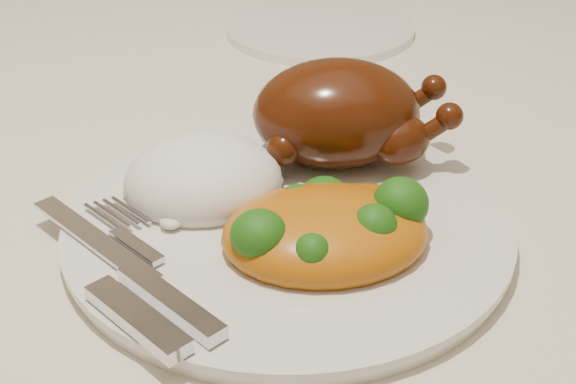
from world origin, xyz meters
name	(u,v)px	position (x,y,z in m)	size (l,w,h in m)	color
dining_table	(148,258)	(0.00, 0.00, 0.67)	(1.60, 0.90, 0.76)	brown
tablecloth	(140,186)	(0.00, 0.00, 0.74)	(1.73, 1.03, 0.18)	beige
dinner_plate	(288,225)	(0.06, -0.16, 0.77)	(0.30, 0.30, 0.01)	silver
side_plate	(320,28)	(0.27, 0.19, 0.77)	(0.21, 0.21, 0.01)	silver
roast_chicken	(342,113)	(0.13, -0.10, 0.82)	(0.17, 0.14, 0.08)	#441907
rice_mound	(204,180)	(0.02, -0.10, 0.79)	(0.14, 0.13, 0.06)	white
mac_and_cheese	(333,228)	(0.07, -0.20, 0.79)	(0.16, 0.14, 0.06)	#B5610B
cutlery	(138,284)	(-0.06, -0.19, 0.79)	(0.07, 0.20, 0.01)	silver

